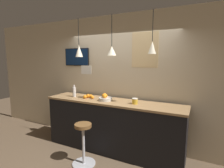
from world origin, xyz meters
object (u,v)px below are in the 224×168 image
at_px(juice_bottle, 74,92).
at_px(mounted_tv, 77,57).
at_px(fruit_bowl, 105,98).
at_px(bar_stool, 83,141).
at_px(spread_jar, 135,101).

relative_size(juice_bottle, mounted_tv, 0.40).
distance_m(fruit_bowl, mounted_tv, 1.40).
height_order(bar_stool, spread_jar, spread_jar).
bearing_deg(juice_bottle, spread_jar, 0.00).
distance_m(bar_stool, mounted_tv, 2.08).
xyz_separation_m(fruit_bowl, juice_bottle, (-0.81, -0.00, 0.06)).
relative_size(fruit_bowl, spread_jar, 2.46).
distance_m(bar_stool, spread_jar, 1.20).
bearing_deg(bar_stool, mounted_tv, 130.97).
bearing_deg(mounted_tv, fruit_bowl, -22.03).
height_order(bar_stool, juice_bottle, juice_bottle).
distance_m(spread_jar, mounted_tv, 1.92).
bearing_deg(fruit_bowl, mounted_tv, 157.97).
relative_size(fruit_bowl, mounted_tv, 0.40).
xyz_separation_m(bar_stool, juice_bottle, (-0.70, 0.65, 0.74)).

